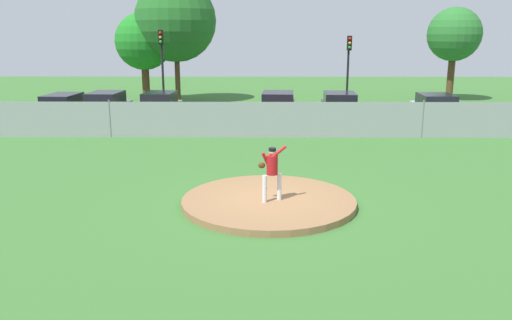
{
  "coord_description": "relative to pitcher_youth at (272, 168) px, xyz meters",
  "views": [
    {
      "loc": [
        -0.23,
        -14.31,
        4.89
      ],
      "look_at": [
        -0.39,
        1.66,
        0.94
      ],
      "focal_mm": 35.94,
      "sensor_mm": 36.0,
      "label": 1
    }
  ],
  "objects": [
    {
      "name": "asphalt_strip",
      "position": [
        -0.08,
        14.73,
        -1.16
      ],
      "size": [
        44.0,
        7.0,
        0.01
      ],
      "primitive_type": "cube",
      "color": "#2B2B2D",
      "rests_on": "ground_plane"
    },
    {
      "name": "traffic_light_near",
      "position": [
        -6.57,
        18.68,
        2.31
      ],
      "size": [
        0.28,
        0.46,
        5.11
      ],
      "color": "black",
      "rests_on": "ground_plane"
    },
    {
      "name": "ground_plane",
      "position": [
        -0.08,
        6.23,
        -1.16
      ],
      "size": [
        80.0,
        80.0,
        0.0
      ],
      "primitive_type": "plane",
      "color": "#386B2D"
    },
    {
      "name": "traffic_cone_orange",
      "position": [
        6.72,
        13.52,
        -0.9
      ],
      "size": [
        0.4,
        0.4,
        0.55
      ],
      "color": "orange",
      "rests_on": "asphalt_strip"
    },
    {
      "name": "parked_car_slate",
      "position": [
        -8.99,
        14.33,
        -0.35
      ],
      "size": [
        2.03,
        4.26,
        1.74
      ],
      "color": "slate",
      "rests_on": "ground_plane"
    },
    {
      "name": "tree_broad_right",
      "position": [
        -6.42,
        23.61,
        4.6
      ],
      "size": [
        5.8,
        5.8,
        8.67
      ],
      "color": "#4C331E",
      "rests_on": "ground_plane"
    },
    {
      "name": "parked_car_burgundy",
      "position": [
        0.65,
        14.93,
        -0.36
      ],
      "size": [
        2.13,
        4.41,
        1.68
      ],
      "color": "maroon",
      "rests_on": "ground_plane"
    },
    {
      "name": "baseball",
      "position": [
        -0.15,
        1.2,
        -0.93
      ],
      "size": [
        0.07,
        0.07,
        0.07
      ],
      "primitive_type": "sphere",
      "color": "white",
      "rests_on": "pitchers_mound"
    },
    {
      "name": "tree_bushy_near",
      "position": [
        -8.78,
        23.71,
        3.15
      ],
      "size": [
        4.1,
        4.1,
        6.4
      ],
      "color": "#4C331E",
      "rests_on": "ground_plane"
    },
    {
      "name": "traffic_light_far",
      "position": [
        5.22,
        18.94,
        2.09
      ],
      "size": [
        0.28,
        0.46,
        4.76
      ],
      "color": "black",
      "rests_on": "ground_plane"
    },
    {
      "name": "pitchers_mound",
      "position": [
        -0.08,
        0.23,
        -1.07
      ],
      "size": [
        5.1,
        5.1,
        0.19
      ],
      "primitive_type": "cylinder",
      "color": "olive",
      "rests_on": "ground_plane"
    },
    {
      "name": "chainlink_fence",
      "position": [
        -0.08,
        10.23,
        -0.3
      ],
      "size": [
        37.59,
        0.07,
        1.83
      ],
      "color": "gray",
      "rests_on": "ground_plane"
    },
    {
      "name": "parked_car_navy",
      "position": [
        -11.57,
        14.75,
        -0.41
      ],
      "size": [
        1.98,
        4.63,
        1.57
      ],
      "color": "#161E4C",
      "rests_on": "ground_plane"
    },
    {
      "name": "parked_car_silver",
      "position": [
        9.45,
        14.49,
        -0.39
      ],
      "size": [
        2.06,
        4.15,
        1.62
      ],
      "color": "#B7BABF",
      "rests_on": "ground_plane"
    },
    {
      "name": "parked_car_champagne",
      "position": [
        -6.08,
        14.94,
        -0.38
      ],
      "size": [
        1.98,
        4.26,
        1.66
      ],
      "color": "tan",
      "rests_on": "ground_plane"
    },
    {
      "name": "tree_tall_centre",
      "position": [
        13.8,
        24.52,
        3.63
      ],
      "size": [
        3.89,
        3.89,
        6.78
      ],
      "color": "#4C331E",
      "rests_on": "ground_plane"
    },
    {
      "name": "parked_car_charcoal",
      "position": [
        4.16,
        14.96,
        -0.38
      ],
      "size": [
        2.14,
        4.33,
        1.65
      ],
      "color": "#232328",
      "rests_on": "ground_plane"
    },
    {
      "name": "pitcher_youth",
      "position": [
        0.0,
        0.0,
        0.0
      ],
      "size": [
        0.82,
        0.35,
        1.63
      ],
      "color": "silver",
      "rests_on": "pitchers_mound"
    }
  ]
}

